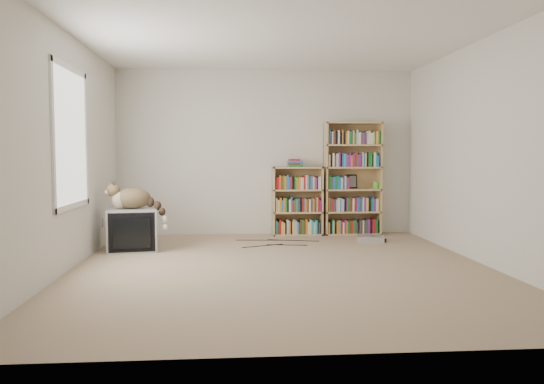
{
  "coord_description": "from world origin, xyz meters",
  "views": [
    {
      "loc": [
        -0.55,
        -5.61,
        1.21
      ],
      "look_at": [
        -0.03,
        1.0,
        0.75
      ],
      "focal_mm": 35.0,
      "sensor_mm": 36.0,
      "label": 1
    }
  ],
  "objects": [
    {
      "name": "book_stack",
      "position": [
        0.41,
        2.36,
        1.1
      ],
      "size": [
        0.21,
        0.28,
        0.12
      ],
      "primitive_type": "cube",
      "color": "#B21817",
      "rests_on": "bookcase_short"
    },
    {
      "name": "wall_front",
      "position": [
        0.0,
        -2.5,
        1.25
      ],
      "size": [
        4.5,
        0.02,
        2.5
      ],
      "primitive_type": "cube",
      "color": "beige",
      "rests_on": "floor"
    },
    {
      "name": "floor_cables",
      "position": [
        0.09,
        1.56,
        0.0
      ],
      "size": [
        1.2,
        0.7,
        0.01
      ],
      "primitive_type": null,
      "color": "black",
      "rests_on": "floor"
    },
    {
      "name": "green_mug",
      "position": [
        1.67,
        2.34,
        0.75
      ],
      "size": [
        0.1,
        0.1,
        0.11
      ],
      "primitive_type": "cylinder",
      "color": "#59C137",
      "rests_on": "bookcase_tall"
    },
    {
      "name": "bookcase_short",
      "position": [
        0.46,
        2.36,
        0.48
      ],
      "size": [
        0.75,
        0.3,
        1.04
      ],
      "color": "tan",
      "rests_on": "floor"
    },
    {
      "name": "floor",
      "position": [
        0.0,
        0.0,
        0.0
      ],
      "size": [
        4.5,
        5.0,
        0.01
      ],
      "primitive_type": "cube",
      "color": "tan",
      "rests_on": "ground"
    },
    {
      "name": "wall_outlet",
      "position": [
        -2.24,
        1.56,
        0.32
      ],
      "size": [
        0.01,
        0.08,
        0.13
      ],
      "primitive_type": "cube",
      "color": "silver",
      "rests_on": "wall_left"
    },
    {
      "name": "wall_left",
      "position": [
        -2.25,
        0.0,
        1.25
      ],
      "size": [
        0.02,
        5.0,
        2.5
      ],
      "primitive_type": "cube",
      "color": "beige",
      "rests_on": "floor"
    },
    {
      "name": "window",
      "position": [
        -2.24,
        0.2,
        1.4
      ],
      "size": [
        0.02,
        1.22,
        1.52
      ],
      "primitive_type": "cube",
      "color": "white",
      "rests_on": "wall_left"
    },
    {
      "name": "cat",
      "position": [
        -1.75,
        1.23,
        0.63
      ],
      "size": [
        0.81,
        0.5,
        0.59
      ],
      "rotation": [
        0.0,
        0.0,
        0.39
      ],
      "color": "#372616",
      "rests_on": "crt_tv"
    },
    {
      "name": "ceiling",
      "position": [
        0.0,
        0.0,
        2.5
      ],
      "size": [
        4.5,
        5.0,
        0.02
      ],
      "primitive_type": "cube",
      "color": "white",
      "rests_on": "wall_back"
    },
    {
      "name": "wall_back",
      "position": [
        0.0,
        2.5,
        1.25
      ],
      "size": [
        4.5,
        0.02,
        2.5
      ],
      "primitive_type": "cube",
      "color": "beige",
      "rests_on": "floor"
    },
    {
      "name": "crt_tv",
      "position": [
        -1.8,
        1.22,
        0.26
      ],
      "size": [
        0.68,
        0.63,
        0.53
      ],
      "rotation": [
        0.0,
        0.0,
        0.15
      ],
      "color": "#979799",
      "rests_on": "floor"
    },
    {
      "name": "wall_right",
      "position": [
        2.25,
        0.0,
        1.25
      ],
      "size": [
        0.02,
        5.0,
        2.5
      ],
      "primitive_type": "cube",
      "color": "beige",
      "rests_on": "floor"
    },
    {
      "name": "framed_print",
      "position": [
        1.32,
        2.44,
        0.81
      ],
      "size": [
        0.16,
        0.05,
        0.21
      ],
      "primitive_type": "cube",
      "rotation": [
        -0.17,
        0.0,
        0.0
      ],
      "color": "black",
      "rests_on": "bookcase_tall"
    },
    {
      "name": "bookcase_tall",
      "position": [
        1.31,
        2.36,
        0.82
      ],
      "size": [
        0.86,
        0.3,
        1.71
      ],
      "color": "tan",
      "rests_on": "floor"
    },
    {
      "name": "dvd_player",
      "position": [
        1.4,
        1.61,
        0.04
      ],
      "size": [
        0.42,
        0.34,
        0.08
      ],
      "primitive_type": "cube",
      "rotation": [
        0.0,
        0.0,
        -0.21
      ],
      "color": "silver",
      "rests_on": "floor"
    }
  ]
}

